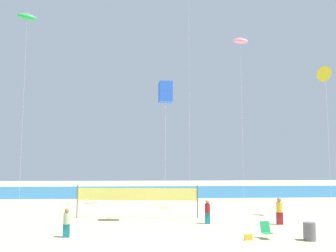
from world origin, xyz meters
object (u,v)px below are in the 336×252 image
object	(u,v)px
volleyball_net	(137,195)
folding_beach_chair	(266,230)
beachgoer_maroon_shirt	(207,211)
beach_handbag	(248,237)
trash_barrel	(309,231)
kite_green_inflatable	(27,18)
kite_pink_inflatable	(240,41)
beachgoer_mustard_shirt	(279,210)
beachgoer_sage_shirt	(67,222)
kite_yellow_delta	(325,74)
kite_blue_box	(165,92)

from	to	relation	value
volleyball_net	folding_beach_chair	bearing A→B (deg)	-45.41
beachgoer_maroon_shirt	beach_handbag	xyz separation A→B (m)	(1.34, -4.93, -0.68)
trash_barrel	kite_green_inflatable	distance (m)	25.94
beach_handbag	kite_pink_inflatable	xyz separation A→B (m)	(2.70, 10.60, 14.47)
trash_barrel	beach_handbag	size ratio (longest dim) A/B	2.35
volleyball_net	kite_pink_inflatable	bearing A→B (deg)	18.60
beachgoer_maroon_shirt	kite_green_inflatable	world-z (taller)	kite_green_inflatable
folding_beach_chair	volleyball_net	size ratio (longest dim) A/B	0.10
beach_handbag	beachgoer_mustard_shirt	bearing A→B (deg)	52.65
beachgoer_sage_shirt	beach_handbag	distance (m)	9.86
folding_beach_chair	trash_barrel	size ratio (longest dim) A/B	0.95
kite_yellow_delta	trash_barrel	bearing A→B (deg)	-125.40
kite_green_inflatable	folding_beach_chair	bearing A→B (deg)	-28.95
beachgoer_mustard_shirt	kite_green_inflatable	size ratio (longest dim) A/B	0.11
beachgoer_maroon_shirt	kite_green_inflatable	size ratio (longest dim) A/B	0.10
beach_handbag	kite_blue_box	world-z (taller)	kite_blue_box
volleyball_net	kite_green_inflatable	size ratio (longest dim) A/B	0.55
trash_barrel	volleyball_net	xyz separation A→B (m)	(-9.32, 7.89, 1.18)
trash_barrel	kite_pink_inflatable	xyz separation A→B (m)	(-0.49, 10.86, 14.16)
beachgoer_mustard_shirt	beachgoer_maroon_shirt	xyz separation A→B (m)	(-4.72, 0.50, -0.10)
kite_yellow_delta	kite_pink_inflatable	bearing A→B (deg)	145.53
kite_blue_box	beachgoer_sage_shirt	bearing A→B (deg)	-143.65
folding_beach_chair	kite_pink_inflatable	world-z (taller)	kite_pink_inflatable
beachgoer_mustard_shirt	kite_yellow_delta	world-z (taller)	kite_yellow_delta
kite_blue_box	beachgoer_maroon_shirt	bearing A→B (deg)	-8.47
beachgoer_maroon_shirt	folding_beach_chair	distance (m)	5.20
beachgoer_sage_shirt	kite_green_inflatable	world-z (taller)	kite_green_inflatable
trash_barrel	volleyball_net	distance (m)	12.27
beach_handbag	kite_pink_inflatable	distance (m)	18.14
volleyball_net	kite_blue_box	world-z (taller)	kite_blue_box
beachgoer_sage_shirt	folding_beach_chair	distance (m)	10.86
volleyball_net	kite_blue_box	bearing A→B (deg)	-48.85
beachgoer_maroon_shirt	kite_green_inflatable	xyz separation A→B (m)	(-13.97, 4.46, 15.03)
volleyball_net	kite_yellow_delta	size ratio (longest dim) A/B	0.79
beachgoer_mustard_shirt	folding_beach_chair	size ratio (longest dim) A/B	1.99
beach_handbag	trash_barrel	bearing A→B (deg)	-4.68
beachgoer_maroon_shirt	volleyball_net	distance (m)	5.56
kite_blue_box	beachgoer_mustard_shirt	bearing A→B (deg)	-6.93
volleyball_net	kite_green_inflatable	world-z (taller)	kite_green_inflatable
kite_pink_inflatable	folding_beach_chair	bearing A→B (deg)	-99.05
beachgoer_sage_shirt	kite_yellow_delta	bearing A→B (deg)	113.78
volleyball_net	kite_yellow_delta	world-z (taller)	kite_yellow_delta
trash_barrel	kite_pink_inflatable	size ratio (longest dim) A/B	0.06
beachgoer_mustard_shirt	beach_handbag	world-z (taller)	beachgoer_mustard_shirt
kite_blue_box	kite_yellow_delta	bearing A→B (deg)	6.78
kite_green_inflatable	kite_yellow_delta	distance (m)	24.21
kite_green_inflatable	kite_pink_inflatable	size ratio (longest dim) A/B	1.08
kite_pink_inflatable	beach_handbag	bearing A→B (deg)	-104.27
trash_barrel	kite_green_inflatable	world-z (taller)	kite_green_inflatable
kite_green_inflatable	beachgoer_sage_shirt	bearing A→B (deg)	-55.83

